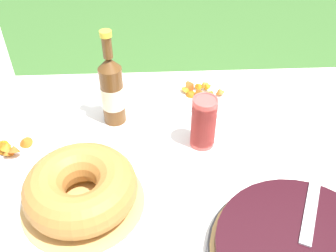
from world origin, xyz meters
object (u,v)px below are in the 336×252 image
cider_bottle_amber (112,90)px  snack_plate_near (203,92)px  bundt_cake (81,189)px  snack_plate_left (8,151)px  cup_stack (204,122)px

cider_bottle_amber → snack_plate_near: (0.30, 0.12, -0.10)m
bundt_cake → snack_plate_left: (-0.24, 0.19, -0.04)m
bundt_cake → cider_bottle_amber: bearing=79.7°
cup_stack → snack_plate_left: cup_stack is taller
cider_bottle_amber → snack_plate_near: cider_bottle_amber is taller
cup_stack → cider_bottle_amber: cider_bottle_amber is taller
cup_stack → cider_bottle_amber: size_ratio=0.53×
cup_stack → snack_plate_left: bearing=-178.2°
snack_plate_left → cider_bottle_amber: bearing=25.5°
snack_plate_left → cup_stack: bearing=1.8°
cup_stack → cider_bottle_amber: (-0.27, 0.13, 0.03)m
snack_plate_near → snack_plate_left: (-0.60, -0.27, 0.00)m
snack_plate_near → snack_plate_left: bearing=-155.9°
cup_stack → snack_plate_near: (0.03, 0.25, -0.07)m
cup_stack → snack_plate_left: size_ratio=0.79×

